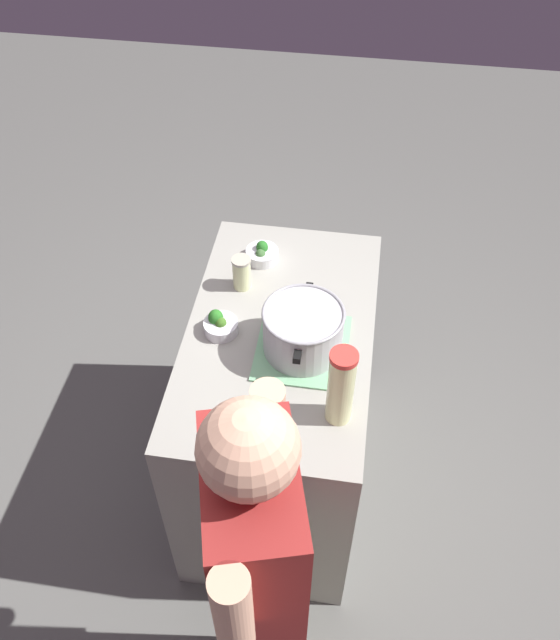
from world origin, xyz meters
The scene contains 9 objects.
ground_plane centered at (0.00, 0.00, 0.00)m, with size 8.00×8.00×0.00m, color #5E5F5A.
counter_slab centered at (0.00, 0.00, 0.47)m, with size 1.10×0.64×0.94m, color #98978C.
dish_cloth centered at (0.07, 0.09, 0.94)m, with size 0.33×0.31×0.01m, color #7AB787.
cooking_pot centered at (0.07, 0.09, 1.04)m, with size 0.34×0.27×0.17m.
lemonade_pitcher centered at (0.32, 0.23, 1.09)m, with size 0.08×0.08×0.29m.
mason_jar centered at (-0.19, -0.17, 1.01)m, with size 0.07×0.07×0.13m.
broccoli_bowl_front centered at (0.03, -0.20, 0.97)m, with size 0.12×0.12×0.08m.
broccoli_bowl_center centered at (-0.35, -0.12, 0.97)m, with size 0.12×0.12×0.08m.
person_cook centered at (0.88, 0.07, 0.93)m, with size 0.50×0.28×1.69m.
Camera 1 is at (1.53, 0.23, 2.66)m, focal length 37.88 mm.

